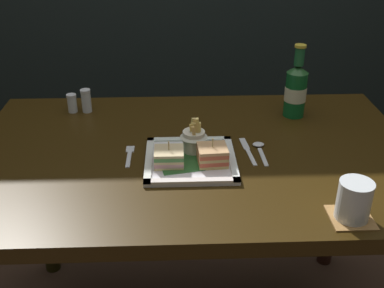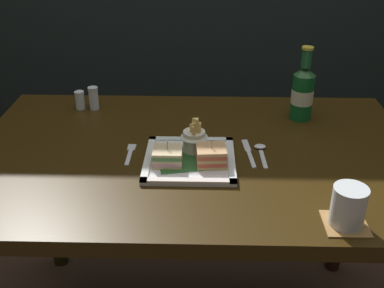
{
  "view_description": "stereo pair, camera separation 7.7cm",
  "coord_description": "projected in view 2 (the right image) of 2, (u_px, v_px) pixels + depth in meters",
  "views": [
    {
      "loc": [
        -0.05,
        -1.22,
        1.44
      ],
      "look_at": [
        -0.01,
        -0.03,
        0.81
      ],
      "focal_mm": 43.81,
      "sensor_mm": 36.0,
      "label": 1
    },
    {
      "loc": [
        0.03,
        -1.22,
        1.44
      ],
      "look_at": [
        -0.01,
        -0.03,
        0.81
      ],
      "focal_mm": 43.81,
      "sensor_mm": 36.0,
      "label": 2
    }
  ],
  "objects": [
    {
      "name": "knife",
      "position": [
        249.0,
        152.0,
        1.38
      ],
      "size": [
        0.03,
        0.17,
        0.0
      ],
      "color": "silver",
      "rests_on": "dining_table"
    },
    {
      "name": "drink_coaster",
      "position": [
        345.0,
        224.0,
        1.08
      ],
      "size": [
        0.1,
        0.1,
        0.0
      ],
      "primitive_type": "cube",
      "color": "#A3733D",
      "rests_on": "dining_table"
    },
    {
      "name": "water_glass",
      "position": [
        348.0,
        209.0,
        1.06
      ],
      "size": [
        0.08,
        0.08,
        0.1
      ],
      "color": "silver",
      "rests_on": "dining_table"
    },
    {
      "name": "square_plate",
      "position": [
        190.0,
        160.0,
        1.33
      ],
      "size": [
        0.25,
        0.25,
        0.02
      ],
      "color": "white",
      "rests_on": "dining_table"
    },
    {
      "name": "spoon",
      "position": [
        261.0,
        150.0,
        1.38
      ],
      "size": [
        0.04,
        0.14,
        0.01
      ],
      "color": "silver",
      "rests_on": "dining_table"
    },
    {
      "name": "sandwich_half_left",
      "position": [
        168.0,
        156.0,
        1.29
      ],
      "size": [
        0.08,
        0.07,
        0.07
      ],
      "color": "#DABF7D",
      "rests_on": "square_plate"
    },
    {
      "name": "fork",
      "position": [
        130.0,
        153.0,
        1.37
      ],
      "size": [
        0.02,
        0.12,
        0.0
      ],
      "color": "silver",
      "rests_on": "dining_table"
    },
    {
      "name": "sandwich_half_right",
      "position": [
        211.0,
        156.0,
        1.29
      ],
      "size": [
        0.09,
        0.08,
        0.08
      ],
      "color": "tan",
      "rests_on": "square_plate"
    },
    {
      "name": "dining_table",
      "position": [
        194.0,
        177.0,
        1.43
      ],
      "size": [
        1.33,
        0.85,
        0.77
      ],
      "color": "#2F2009",
      "rests_on": "ground_plane"
    },
    {
      "name": "pepper_shaker",
      "position": [
        94.0,
        99.0,
        1.64
      ],
      "size": [
        0.03,
        0.03,
        0.08
      ],
      "color": "silver",
      "rests_on": "dining_table"
    },
    {
      "name": "fries_cup",
      "position": [
        193.0,
        137.0,
        1.35
      ],
      "size": [
        0.08,
        0.08,
        0.11
      ],
      "color": "silver",
      "rests_on": "square_plate"
    },
    {
      "name": "beer_bottle",
      "position": [
        303.0,
        92.0,
        1.55
      ],
      "size": [
        0.07,
        0.07,
        0.25
      ],
      "color": "#105626",
      "rests_on": "dining_table"
    },
    {
      "name": "salt_shaker",
      "position": [
        80.0,
        101.0,
        1.65
      ],
      "size": [
        0.03,
        0.03,
        0.07
      ],
      "color": "silver",
      "rests_on": "dining_table"
    }
  ]
}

